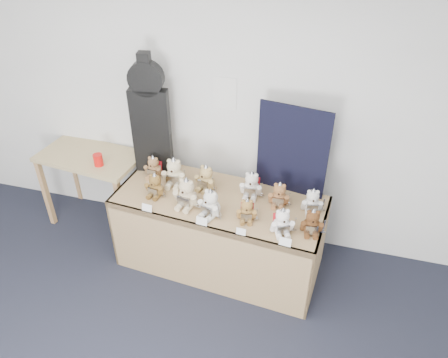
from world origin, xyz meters
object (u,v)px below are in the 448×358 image
(guitar_case, at_px, (150,117))
(teddy_back_right, at_px, (279,195))
(display_table, at_px, (217,219))
(teddy_back_left, at_px, (174,173))
(teddy_front_far_left, at_px, (155,186))
(teddy_front_left, at_px, (187,194))
(teddy_back_far_left, at_px, (154,168))
(teddy_front_far_right, at_px, (282,222))
(teddy_back_centre_left, at_px, (206,179))
(teddy_front_right, at_px, (247,211))
(teddy_back_end, at_px, (312,202))
(teddy_front_centre, at_px, (210,204))
(teddy_back_centre_right, at_px, (251,185))
(red_cup, at_px, (98,160))
(teddy_front_end, at_px, (312,223))
(side_table, at_px, (92,166))

(guitar_case, xyz_separation_m, teddy_back_right, (1.24, -0.23, -0.46))
(display_table, relative_size, teddy_back_left, 6.29)
(teddy_front_far_left, relative_size, teddy_back_right, 0.98)
(teddy_front_left, bearing_deg, teddy_back_far_left, 151.29)
(teddy_front_far_left, xyz_separation_m, teddy_back_right, (1.07, 0.16, 0.00))
(teddy_front_far_right, xyz_separation_m, teddy_back_far_left, (-1.28, 0.46, -0.01))
(teddy_front_far_left, bearing_deg, teddy_back_centre_left, 34.44)
(teddy_front_right, height_order, teddy_back_left, teddy_back_left)
(display_table, height_order, teddy_back_end, teddy_back_end)
(teddy_back_left, distance_m, teddy_back_far_left, 0.25)
(teddy_back_centre_left, bearing_deg, guitar_case, 178.62)
(teddy_front_centre, xyz_separation_m, teddy_back_end, (0.80, 0.27, -0.01))
(teddy_front_centre, height_order, teddy_front_right, teddy_front_centre)
(teddy_front_far_left, xyz_separation_m, teddy_back_centre_right, (0.81, 0.22, 0.01))
(teddy_back_centre_left, distance_m, teddy_back_far_left, 0.53)
(red_cup, relative_size, teddy_front_left, 0.38)
(guitar_case, bearing_deg, teddy_front_left, -52.16)
(red_cup, xyz_separation_m, teddy_back_right, (1.73, -0.06, -0.02))
(guitar_case, distance_m, teddy_front_centre, 0.99)
(guitar_case, bearing_deg, teddy_back_right, -19.72)
(teddy_back_centre_left, distance_m, teddy_back_centre_right, 0.41)
(teddy_front_right, relative_size, teddy_back_far_left, 0.96)
(teddy_front_far_left, height_order, teddy_back_end, same)
(teddy_back_left, relative_size, teddy_back_end, 1.24)
(teddy_back_centre_right, bearing_deg, teddy_front_left, -151.17)
(teddy_front_right, distance_m, teddy_back_left, 0.81)
(guitar_case, distance_m, teddy_front_far_left, 0.63)
(teddy_front_right, xyz_separation_m, teddy_front_end, (0.53, -0.02, 0.01))
(side_table, height_order, teddy_back_left, teddy_back_left)
(teddy_front_right, bearing_deg, side_table, 154.97)
(red_cup, xyz_separation_m, teddy_front_centre, (1.21, -0.35, -0.01))
(display_table, relative_size, teddy_back_centre_left, 7.00)
(side_table, xyz_separation_m, teddy_back_far_left, (0.73, -0.09, 0.16))
(teddy_front_far_right, height_order, teddy_back_left, teddy_back_left)
(teddy_front_far_right, bearing_deg, teddy_front_far_left, 149.81)
(guitar_case, height_order, teddy_back_centre_right, guitar_case)
(side_table, distance_m, teddy_back_far_left, 0.75)
(guitar_case, xyz_separation_m, teddy_front_end, (1.54, -0.52, -0.46))
(teddy_front_far_right, distance_m, teddy_back_end, 0.38)
(side_table, bearing_deg, teddy_front_end, -5.76)
(red_cup, height_order, teddy_front_far_left, teddy_front_far_left)
(teddy_back_left, xyz_separation_m, teddy_back_centre_right, (0.71, 0.02, -0.01))
(side_table, distance_m, teddy_back_centre_left, 1.27)
(guitar_case, relative_size, teddy_back_right, 4.60)
(teddy_front_end, bearing_deg, teddy_front_left, 169.31)
(teddy_front_end, bearing_deg, teddy_back_right, 130.17)
(red_cup, bearing_deg, teddy_front_end, -9.52)
(teddy_back_centre_right, bearing_deg, side_table, 173.97)
(teddy_front_centre, xyz_separation_m, teddy_front_end, (0.83, 0.01, -0.01))
(teddy_front_left, xyz_separation_m, teddy_back_left, (-0.21, 0.27, -0.00))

